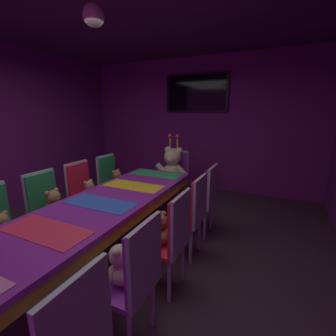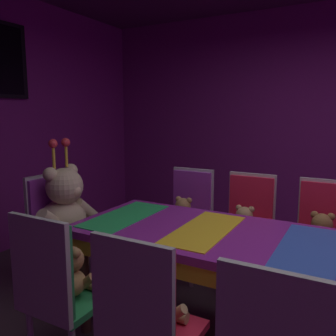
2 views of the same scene
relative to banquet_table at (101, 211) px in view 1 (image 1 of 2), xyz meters
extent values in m
plane|color=#3F2D38|center=(0.00, 0.00, -0.66)|extent=(7.90, 7.90, 0.00)
cube|color=#721E72|center=(0.00, 3.20, 0.74)|extent=(5.20, 0.12, 2.80)
cube|color=purple|center=(0.00, 0.00, 0.06)|extent=(0.90, 3.03, 0.05)
cube|color=gold|center=(0.00, 0.00, -0.02)|extent=(0.88, 2.97, 0.10)
cylinder|color=#4C3826|center=(0.38, 1.36, -0.31)|extent=(0.07, 0.07, 0.69)
cylinder|color=#4C3826|center=(-0.38, 1.36, -0.31)|extent=(0.07, 0.07, 0.69)
cube|color=#E52D4C|center=(0.00, -0.64, 0.09)|extent=(0.77, 0.32, 0.01)
cube|color=blue|center=(0.00, 0.00, 0.09)|extent=(0.77, 0.32, 0.01)
cube|color=yellow|center=(0.00, 0.64, 0.09)|extent=(0.77, 0.32, 0.01)
cube|color=green|center=(0.00, 1.29, 0.09)|extent=(0.77, 0.32, 0.01)
cube|color=#268C4C|center=(-0.71, -0.60, -0.22)|extent=(0.40, 0.40, 0.04)
cylinder|color=#B2B2B7|center=(-0.55, -0.44, -0.45)|extent=(0.04, 0.04, 0.42)
cylinder|color=#B2B2B7|center=(-0.55, -0.76, -0.45)|extent=(0.04, 0.04, 0.42)
cylinder|color=#B2B2B7|center=(-0.87, -0.44, -0.45)|extent=(0.04, 0.04, 0.42)
ellipsoid|color=#9E7247|center=(-0.71, -0.60, -0.12)|extent=(0.18, 0.18, 0.14)
sphere|color=#9E7247|center=(-0.69, -0.60, 0.01)|extent=(0.14, 0.14, 0.14)
sphere|color=tan|center=(-0.64, -0.60, 0.00)|extent=(0.05, 0.05, 0.05)
sphere|color=#9E7247|center=(-0.71, -0.55, 0.06)|extent=(0.05, 0.05, 0.05)
cylinder|color=#9E7247|center=(-0.67, -0.51, -0.10)|extent=(0.05, 0.13, 0.12)
cylinder|color=#9E7247|center=(-0.59, -0.56, -0.17)|extent=(0.06, 0.13, 0.06)
cylinder|color=#9E7247|center=(-0.59, -0.65, -0.17)|extent=(0.06, 0.13, 0.06)
cube|color=#268C4C|center=(-0.72, 0.00, -0.22)|extent=(0.40, 0.40, 0.04)
cube|color=#268C4C|center=(-0.90, 0.00, 0.05)|extent=(0.05, 0.38, 0.50)
cube|color=#B2B2B7|center=(-0.93, 0.00, 0.05)|extent=(0.03, 0.41, 0.55)
cylinder|color=#B2B2B7|center=(-0.56, 0.16, -0.45)|extent=(0.04, 0.04, 0.42)
cylinder|color=#B2B2B7|center=(-0.56, -0.16, -0.45)|extent=(0.04, 0.04, 0.42)
cylinder|color=#B2B2B7|center=(-0.88, 0.16, -0.45)|extent=(0.04, 0.04, 0.42)
cylinder|color=#B2B2B7|center=(-0.88, -0.16, -0.45)|extent=(0.04, 0.04, 0.42)
ellipsoid|color=#9E7247|center=(-0.72, 0.00, -0.11)|extent=(0.20, 0.20, 0.16)
sphere|color=#9E7247|center=(-0.71, 0.00, 0.04)|extent=(0.16, 0.16, 0.16)
sphere|color=tan|center=(-0.65, 0.00, 0.03)|extent=(0.06, 0.06, 0.06)
sphere|color=#9E7247|center=(-0.72, 0.06, 0.10)|extent=(0.06, 0.06, 0.06)
sphere|color=#9E7247|center=(-0.72, -0.06, 0.10)|extent=(0.06, 0.06, 0.06)
cylinder|color=#9E7247|center=(-0.68, 0.10, -0.09)|extent=(0.06, 0.14, 0.14)
cylinder|color=#9E7247|center=(-0.68, -0.10, -0.09)|extent=(0.06, 0.14, 0.14)
cylinder|color=#9E7247|center=(-0.59, 0.05, -0.16)|extent=(0.07, 0.15, 0.07)
cylinder|color=#9E7247|center=(-0.59, -0.05, -0.16)|extent=(0.07, 0.15, 0.07)
cube|color=red|center=(-0.73, 0.59, -0.22)|extent=(0.40, 0.40, 0.04)
cube|color=red|center=(-0.91, 0.59, 0.05)|extent=(0.05, 0.38, 0.50)
cube|color=#B2B2B7|center=(-0.93, 0.59, 0.05)|extent=(0.03, 0.41, 0.55)
cylinder|color=#B2B2B7|center=(-0.57, 0.75, -0.45)|extent=(0.04, 0.04, 0.42)
cylinder|color=#B2B2B7|center=(-0.57, 0.43, -0.45)|extent=(0.04, 0.04, 0.42)
cylinder|color=#B2B2B7|center=(-0.89, 0.75, -0.45)|extent=(0.04, 0.04, 0.42)
cylinder|color=#B2B2B7|center=(-0.89, 0.43, -0.45)|extent=(0.04, 0.04, 0.42)
ellipsoid|color=tan|center=(-0.73, 0.59, -0.12)|extent=(0.18, 0.18, 0.14)
sphere|color=tan|center=(-0.71, 0.59, 0.01)|extent=(0.14, 0.14, 0.14)
sphere|color=tan|center=(-0.66, 0.59, 0.00)|extent=(0.05, 0.05, 0.05)
sphere|color=tan|center=(-0.73, 0.64, 0.06)|extent=(0.05, 0.05, 0.05)
sphere|color=tan|center=(-0.73, 0.54, 0.06)|extent=(0.05, 0.05, 0.05)
cylinder|color=tan|center=(-0.69, 0.68, -0.11)|extent=(0.05, 0.12, 0.12)
cylinder|color=tan|center=(-0.69, 0.50, -0.11)|extent=(0.05, 0.12, 0.12)
cylinder|color=tan|center=(-0.61, 0.64, -0.17)|extent=(0.06, 0.13, 0.06)
cylinder|color=tan|center=(-0.61, 0.54, -0.17)|extent=(0.06, 0.13, 0.06)
cube|color=#268C4C|center=(-0.70, 1.18, -0.22)|extent=(0.40, 0.40, 0.04)
cube|color=#268C4C|center=(-0.88, 1.18, 0.05)|extent=(0.05, 0.38, 0.50)
cube|color=#B2B2B7|center=(-0.90, 1.18, 0.05)|extent=(0.03, 0.41, 0.55)
cylinder|color=#B2B2B7|center=(-0.54, 1.34, -0.45)|extent=(0.04, 0.04, 0.42)
cylinder|color=#B2B2B7|center=(-0.54, 1.02, -0.45)|extent=(0.04, 0.04, 0.42)
cylinder|color=#B2B2B7|center=(-0.86, 1.34, -0.45)|extent=(0.04, 0.04, 0.42)
cylinder|color=#B2B2B7|center=(-0.86, 1.02, -0.45)|extent=(0.04, 0.04, 0.42)
ellipsoid|color=#9E7247|center=(-0.70, 1.18, -0.11)|extent=(0.19, 0.19, 0.15)
sphere|color=#9E7247|center=(-0.68, 1.18, 0.02)|extent=(0.15, 0.15, 0.15)
sphere|color=tan|center=(-0.63, 1.18, 0.01)|extent=(0.06, 0.06, 0.06)
sphere|color=#9E7247|center=(-0.70, 1.24, 0.08)|extent=(0.06, 0.06, 0.06)
sphere|color=#9E7247|center=(-0.70, 1.12, 0.08)|extent=(0.06, 0.06, 0.06)
cylinder|color=#9E7247|center=(-0.66, 1.27, -0.10)|extent=(0.05, 0.13, 0.12)
cylinder|color=#9E7247|center=(-0.66, 1.09, -0.10)|extent=(0.05, 0.13, 0.12)
cylinder|color=#9E7247|center=(-0.57, 1.23, -0.16)|extent=(0.06, 0.14, 0.06)
cylinder|color=#9E7247|center=(-0.57, 1.13, -0.16)|extent=(0.06, 0.14, 0.06)
cube|color=#2D47B2|center=(0.87, -1.17, 0.05)|extent=(0.05, 0.38, 0.50)
cube|color=#B2B2B7|center=(0.89, -1.17, 0.05)|extent=(0.03, 0.41, 0.55)
sphere|color=tan|center=(0.67, -1.17, -0.01)|extent=(0.13, 0.13, 0.13)
sphere|color=tan|center=(0.63, -1.17, -0.02)|extent=(0.05, 0.05, 0.05)
sphere|color=tan|center=(0.69, -1.22, 0.04)|extent=(0.05, 0.05, 0.05)
sphere|color=tan|center=(0.69, -1.12, 0.04)|extent=(0.05, 0.05, 0.05)
cylinder|color=tan|center=(0.65, -1.09, -0.11)|extent=(0.05, 0.12, 0.11)
cylinder|color=tan|center=(0.58, -1.12, -0.17)|extent=(0.06, 0.12, 0.06)
cube|color=purple|center=(0.70, -0.59, -0.22)|extent=(0.40, 0.40, 0.04)
cube|color=purple|center=(0.88, -0.59, 0.05)|extent=(0.05, 0.38, 0.50)
cube|color=#B2B2B7|center=(0.90, -0.59, 0.05)|extent=(0.03, 0.41, 0.55)
cylinder|color=#B2B2B7|center=(0.86, -0.43, -0.45)|extent=(0.04, 0.04, 0.42)
cylinder|color=#B2B2B7|center=(0.54, -0.43, -0.45)|extent=(0.04, 0.04, 0.42)
cylinder|color=#B2B2B7|center=(0.54, -0.75, -0.45)|extent=(0.04, 0.04, 0.42)
ellipsoid|color=beige|center=(0.70, -0.59, -0.11)|extent=(0.19, 0.19, 0.15)
sphere|color=beige|center=(0.69, -0.59, 0.03)|extent=(0.15, 0.15, 0.15)
sphere|color=#FDDCAD|center=(0.63, -0.59, 0.02)|extent=(0.06, 0.06, 0.06)
sphere|color=beige|center=(0.70, -0.65, 0.09)|extent=(0.06, 0.06, 0.06)
sphere|color=beige|center=(0.70, -0.54, 0.09)|extent=(0.06, 0.06, 0.06)
cylinder|color=beige|center=(0.66, -0.69, -0.10)|extent=(0.05, 0.14, 0.13)
cylinder|color=beige|center=(0.66, -0.50, -0.10)|extent=(0.05, 0.14, 0.13)
cylinder|color=beige|center=(0.58, -0.65, -0.16)|extent=(0.07, 0.14, 0.07)
cylinder|color=beige|center=(0.58, -0.54, -0.16)|extent=(0.07, 0.14, 0.07)
cube|color=red|center=(0.72, -0.01, -0.22)|extent=(0.40, 0.40, 0.04)
cube|color=red|center=(0.90, -0.01, 0.05)|extent=(0.05, 0.38, 0.50)
cube|color=#B2B2B7|center=(0.92, -0.01, 0.05)|extent=(0.03, 0.41, 0.55)
cylinder|color=#B2B2B7|center=(0.88, 0.15, -0.45)|extent=(0.04, 0.04, 0.42)
cylinder|color=#B2B2B7|center=(0.88, -0.17, -0.45)|extent=(0.04, 0.04, 0.42)
cylinder|color=#B2B2B7|center=(0.56, 0.15, -0.45)|extent=(0.04, 0.04, 0.42)
cylinder|color=#B2B2B7|center=(0.56, -0.17, -0.45)|extent=(0.04, 0.04, 0.42)
ellipsoid|color=olive|center=(0.72, -0.01, -0.11)|extent=(0.19, 0.19, 0.15)
sphere|color=olive|center=(0.71, -0.01, 0.03)|extent=(0.15, 0.15, 0.15)
sphere|color=#AE7747|center=(0.65, -0.01, 0.01)|extent=(0.06, 0.06, 0.06)
sphere|color=olive|center=(0.72, -0.06, 0.08)|extent=(0.06, 0.06, 0.06)
sphere|color=olive|center=(0.72, 0.05, 0.08)|extent=(0.06, 0.06, 0.06)
cylinder|color=olive|center=(0.68, -0.10, -0.10)|extent=(0.05, 0.14, 0.13)
cylinder|color=olive|center=(0.68, 0.09, -0.10)|extent=(0.05, 0.14, 0.13)
cylinder|color=olive|center=(0.60, -0.06, -0.16)|extent=(0.07, 0.14, 0.07)
cylinder|color=olive|center=(0.60, 0.04, -0.16)|extent=(0.07, 0.14, 0.07)
cube|color=red|center=(0.71, 0.59, -0.22)|extent=(0.40, 0.40, 0.04)
cube|color=red|center=(0.89, 0.59, 0.05)|extent=(0.05, 0.38, 0.50)
cube|color=#B2B2B7|center=(0.91, 0.59, 0.05)|extent=(0.03, 0.41, 0.55)
cylinder|color=#B2B2B7|center=(0.87, 0.75, -0.45)|extent=(0.04, 0.04, 0.42)
cylinder|color=#B2B2B7|center=(0.87, 0.43, -0.45)|extent=(0.04, 0.04, 0.42)
cylinder|color=#B2B2B7|center=(0.55, 0.75, -0.45)|extent=(0.04, 0.04, 0.42)
cylinder|color=#B2B2B7|center=(0.55, 0.43, -0.45)|extent=(0.04, 0.04, 0.42)
ellipsoid|color=tan|center=(0.71, 0.59, -0.12)|extent=(0.18, 0.18, 0.14)
sphere|color=tan|center=(0.70, 0.59, 0.01)|extent=(0.14, 0.14, 0.14)
sphere|color=tan|center=(0.65, 0.59, 0.00)|extent=(0.05, 0.05, 0.05)
sphere|color=tan|center=(0.71, 0.53, 0.06)|extent=(0.05, 0.05, 0.05)
sphere|color=tan|center=(0.71, 0.64, 0.06)|extent=(0.05, 0.05, 0.05)
cylinder|color=tan|center=(0.68, 0.50, -0.10)|extent=(0.05, 0.12, 0.12)
cylinder|color=tan|center=(0.68, 0.67, -0.10)|extent=(0.05, 0.12, 0.12)
cylinder|color=tan|center=(0.60, 0.54, -0.17)|extent=(0.06, 0.13, 0.06)
cylinder|color=tan|center=(0.60, 0.63, -0.17)|extent=(0.06, 0.13, 0.06)
cube|color=purple|center=(0.71, 1.15, -0.22)|extent=(0.40, 0.40, 0.04)
cube|color=purple|center=(0.89, 1.15, 0.05)|extent=(0.05, 0.38, 0.50)
cube|color=#B2B2B7|center=(0.91, 1.15, 0.05)|extent=(0.03, 0.41, 0.55)
cylinder|color=#B2B2B7|center=(0.87, 1.31, -0.45)|extent=(0.04, 0.04, 0.42)
cylinder|color=#B2B2B7|center=(0.87, 0.99, -0.45)|extent=(0.04, 0.04, 0.42)
cylinder|color=#B2B2B7|center=(0.55, 1.31, -0.45)|extent=(0.04, 0.04, 0.42)
cylinder|color=#B2B2B7|center=(0.55, 0.99, -0.45)|extent=(0.04, 0.04, 0.42)
ellipsoid|color=#9E7247|center=(0.71, 1.15, -0.12)|extent=(0.18, 0.18, 0.15)
sphere|color=#9E7247|center=(0.69, 1.15, 0.01)|extent=(0.15, 0.15, 0.15)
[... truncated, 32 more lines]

